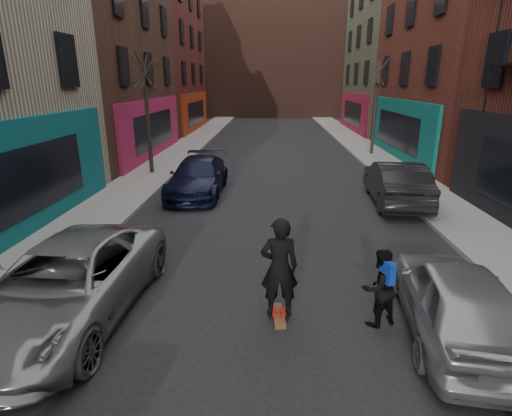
# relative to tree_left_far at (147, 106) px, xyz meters

# --- Properties ---
(sidewalk_left) EXTENTS (2.50, 84.00, 0.13)m
(sidewalk_left) POSITION_rel_tree_left_far_xyz_m (-0.05, 12.00, -3.31)
(sidewalk_left) COLOR gray
(sidewalk_left) RESTS_ON ground
(sidewalk_right) EXTENTS (2.50, 84.00, 0.13)m
(sidewalk_right) POSITION_rel_tree_left_far_xyz_m (12.45, 12.00, -3.31)
(sidewalk_right) COLOR gray
(sidewalk_right) RESTS_ON ground
(building_far) EXTENTS (40.00, 10.00, 14.00)m
(building_far) POSITION_rel_tree_left_far_xyz_m (6.20, 38.00, 3.62)
(building_far) COLOR #47281E
(building_far) RESTS_ON ground
(tree_left_far) EXTENTS (2.00, 2.00, 6.50)m
(tree_left_far) POSITION_rel_tree_left_far_xyz_m (0.00, 0.00, 0.00)
(tree_left_far) COLOR black
(tree_left_far) RESTS_ON sidewalk_left
(tree_right_far) EXTENTS (2.00, 2.00, 6.80)m
(tree_right_far) POSITION_rel_tree_left_far_xyz_m (12.40, 6.00, 0.15)
(tree_right_far) COLOR black
(tree_right_far) RESTS_ON sidewalk_right
(parked_left_far) EXTENTS (2.78, 5.55, 1.51)m
(parked_left_far) POSITION_rel_tree_left_far_xyz_m (2.07, -12.74, -2.63)
(parked_left_far) COLOR gray
(parked_left_far) RESTS_ON ground
(parked_left_end) EXTENTS (2.11, 5.12, 1.48)m
(parked_left_end) POSITION_rel_tree_left_far_xyz_m (3.00, -3.53, -2.64)
(parked_left_end) COLOR black
(parked_left_end) RESTS_ON ground
(parked_right_far) EXTENTS (2.29, 4.52, 1.47)m
(parked_right_far) POSITION_rel_tree_left_far_xyz_m (9.40, -13.01, -2.64)
(parked_right_far) COLOR #92969A
(parked_right_far) RESTS_ON ground
(parked_right_end) EXTENTS (2.10, 5.08, 1.63)m
(parked_right_end) POSITION_rel_tree_left_far_xyz_m (10.80, -4.56, -2.56)
(parked_right_end) COLOR black
(parked_right_end) RESTS_ON ground
(skateboard) EXTENTS (0.29, 0.82, 0.10)m
(skateboard) POSITION_rel_tree_left_far_xyz_m (6.20, -12.62, -3.33)
(skateboard) COLOR brown
(skateboard) RESTS_ON ground
(skateboarder) EXTENTS (0.78, 0.55, 2.01)m
(skateboarder) POSITION_rel_tree_left_far_xyz_m (6.20, -12.62, -2.27)
(skateboarder) COLOR black
(skateboarder) RESTS_ON skateboard
(pedestrian) EXTENTS (0.93, 0.84, 1.55)m
(pedestrian) POSITION_rel_tree_left_far_xyz_m (8.10, -12.73, -2.59)
(pedestrian) COLOR black
(pedestrian) RESTS_ON ground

